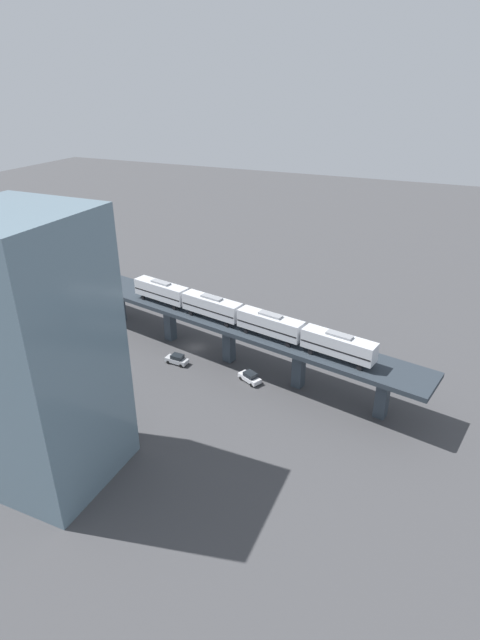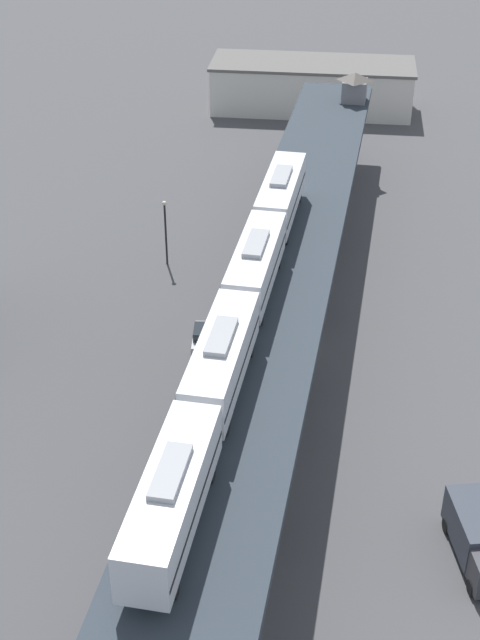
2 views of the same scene
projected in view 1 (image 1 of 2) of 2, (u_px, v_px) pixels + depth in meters
The scene contains 9 objects.
ground_plane at pixel (195, 348), 99.87m from camera, with size 400.00×400.00×0.00m, color #424244.
elevated_viaduct at pixel (194, 315), 96.52m from camera, with size 26.99×91.78×8.65m.
subway_train at pixel (240, 315), 87.65m from camera, with size 12.90×49.32×4.45m.
signal_hut at pixel (70, 257), 117.84m from camera, with size 3.81×3.81×3.40m.
street_car_silver at pixel (177, 359), 93.94m from camera, with size 2.15×4.50×1.89m.
street_car_white at pixel (250, 377), 88.36m from camera, with size 3.54×4.74×1.89m.
delivery_truck at pixel (328, 339), 99.31m from camera, with size 2.83×7.35×3.20m.
street_lamp at pixel (98, 339), 94.60m from camera, with size 0.44×0.44×6.94m.
office_tower at pixel (35, 356), 61.21m from camera, with size 16.00×16.00×36.00m.
Camera 1 is at (-76.31, -43.29, 48.87)m, focal length 28.00 mm.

